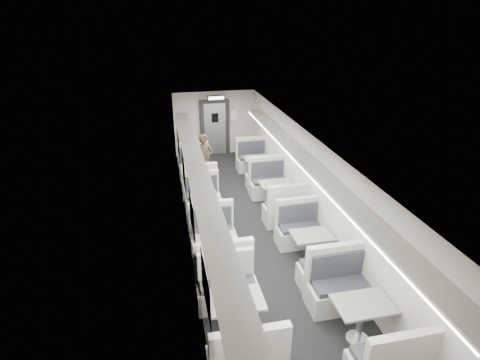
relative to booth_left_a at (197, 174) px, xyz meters
name	(u,v)px	position (x,y,z in m)	size (l,w,h in m)	color
room	(252,193)	(1.00, -3.25, 0.83)	(3.24, 12.24, 2.64)	black
booth_left_a	(197,174)	(0.00, 0.00, 0.00)	(1.03, 2.09, 1.12)	#B5B3AA
booth_left_b	(206,210)	(0.00, -2.29, -0.02)	(0.98, 1.98, 1.06)	#B5B3AA
booth_left_c	(218,254)	(0.00, -4.31, 0.00)	(1.04, 2.11, 1.13)	#B5B3AA
booth_left_d	(235,318)	(0.00, -6.18, 0.04)	(1.13, 2.29, 1.22)	#B5B3AA
booth_right_a	(257,168)	(2.00, 0.11, 0.00)	(1.04, 2.11, 1.13)	#B5B3AA
booth_right_b	(276,195)	(2.00, -1.96, 0.02)	(1.09, 2.21, 1.18)	#B5B3AA
booth_right_c	(311,248)	(2.00, -4.53, 0.00)	(1.03, 2.10, 1.12)	#B5B3AA
booth_right_d	(360,321)	(2.00, -6.68, 0.03)	(1.12, 2.27, 1.21)	#B5B3AA
passenger	(204,159)	(0.27, 0.11, 0.44)	(0.59, 0.39, 1.63)	black
window_a	(179,144)	(-0.49, 0.15, 0.98)	(0.02, 1.18, 0.84)	black
window_b	(184,172)	(-0.49, -2.05, 0.98)	(0.02, 1.18, 0.84)	black
window_c	(192,215)	(-0.49, -4.25, 0.98)	(0.02, 1.18, 0.84)	black
window_d	(206,288)	(-0.49, -6.45, 0.98)	(0.02, 1.18, 0.84)	black
luggage_rack_left	(199,174)	(-0.24, -3.55, 1.54)	(0.46, 10.40, 0.09)	#B5B3AA
luggage_rack_right	(310,165)	(2.24, -3.55, 1.54)	(0.46, 10.40, 0.09)	#B5B3AA
vestibule_door	(215,128)	(1.00, 2.68, 0.67)	(1.10, 0.13, 2.10)	black
exit_sign	(216,98)	(1.00, 2.19, 1.91)	(0.62, 0.12, 0.16)	black
wall_notice	(234,115)	(1.75, 2.67, 1.13)	(0.32, 0.02, 0.40)	silver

